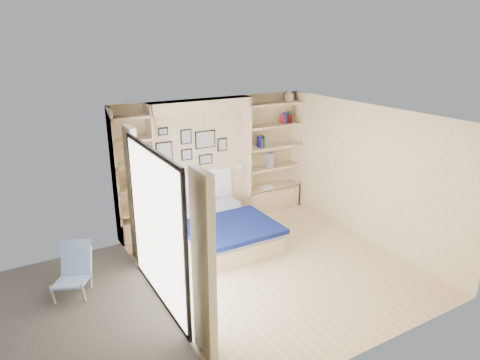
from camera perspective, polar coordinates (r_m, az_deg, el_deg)
ground at (r=7.26m, az=4.58°, el=-11.21°), size 4.50×4.50×0.00m
room_shell at (r=7.84m, az=-3.86°, el=-0.24°), size 4.50×4.50×4.50m
bed at (r=7.83m, az=-2.38°, el=-6.68°), size 1.58×2.09×1.07m
photo_gallery at (r=8.27m, az=-6.52°, el=4.51°), size 1.48×0.02×0.82m
reading_lamps at (r=8.28m, az=-4.81°, el=0.94°), size 1.92×0.12×0.15m
shelf_decor at (r=8.82m, az=2.94°, el=6.02°), size 3.52×0.23×2.03m
deck at (r=6.28m, az=-25.29°, el=-18.45°), size 3.20×4.00×0.05m
deck_chair at (r=6.84m, az=-21.32°, el=-11.15°), size 0.71×0.86×0.75m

